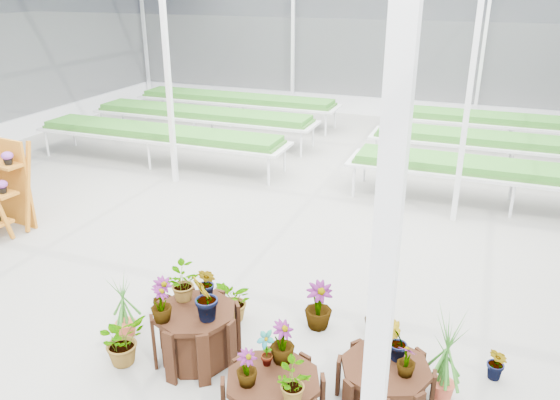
% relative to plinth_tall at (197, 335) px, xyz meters
% --- Properties ---
extents(ground_plane, '(24.00, 24.00, 0.00)m').
position_rel_plinth_tall_xyz_m(ground_plane, '(-0.48, 1.30, -0.34)').
color(ground_plane, gray).
rests_on(ground_plane, ground).
extents(greenhouse_shell, '(18.00, 24.00, 4.50)m').
position_rel_plinth_tall_xyz_m(greenhouse_shell, '(-0.48, 1.30, 1.91)').
color(greenhouse_shell, white).
rests_on(greenhouse_shell, ground).
extents(steel_frame, '(18.00, 24.00, 4.50)m').
position_rel_plinth_tall_xyz_m(steel_frame, '(-0.48, 1.30, 1.91)').
color(steel_frame, silver).
rests_on(steel_frame, ground).
extents(nursery_benches, '(16.00, 7.00, 0.84)m').
position_rel_plinth_tall_xyz_m(nursery_benches, '(-0.48, 8.50, 0.08)').
color(nursery_benches, silver).
rests_on(nursery_benches, ground).
extents(plinth_tall, '(1.11, 1.11, 0.67)m').
position_rel_plinth_tall_xyz_m(plinth_tall, '(0.00, 0.00, 0.00)').
color(plinth_tall, black).
rests_on(plinth_tall, ground).
extents(plinth_mid, '(1.29, 1.29, 0.53)m').
position_rel_plinth_tall_xyz_m(plinth_mid, '(1.20, -0.60, -0.07)').
color(plinth_mid, black).
rests_on(plinth_mid, ground).
extents(plinth_low, '(1.10, 1.10, 0.45)m').
position_rel_plinth_tall_xyz_m(plinth_low, '(2.20, 0.10, -0.11)').
color(plinth_low, black).
rests_on(plinth_low, ground).
extents(nursery_plants, '(4.74, 3.27, 1.27)m').
position_rel_plinth_tall_xyz_m(nursery_plants, '(0.75, 0.07, 0.13)').
color(nursery_plants, '#2F6E22').
rests_on(nursery_plants, ground).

